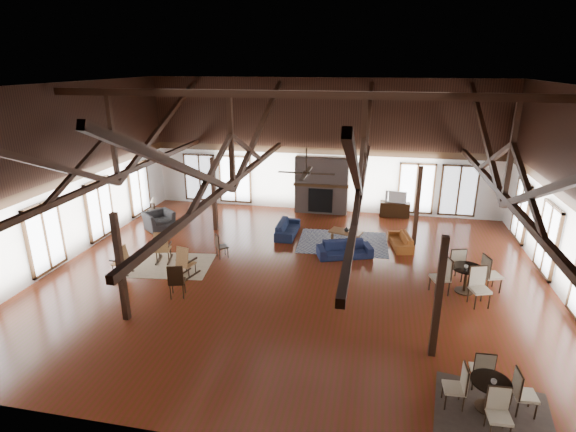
% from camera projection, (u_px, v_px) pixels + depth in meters
% --- Properties ---
extents(floor, '(16.00, 16.00, 0.00)m').
position_uv_depth(floor, '(295.00, 275.00, 14.76)').
color(floor, '#5B1E13').
rests_on(floor, ground).
extents(ceiling, '(16.00, 14.00, 0.02)m').
position_uv_depth(ceiling, '(296.00, 85.00, 12.79)').
color(ceiling, black).
rests_on(ceiling, wall_back).
extents(wall_back, '(16.00, 0.02, 6.00)m').
position_uv_depth(wall_back, '(323.00, 147.00, 20.26)').
color(wall_back, white).
rests_on(wall_back, floor).
extents(wall_front, '(16.00, 0.02, 6.00)m').
position_uv_depth(wall_front, '(216.00, 299.00, 7.29)').
color(wall_front, white).
rests_on(wall_front, floor).
extents(wall_left, '(0.02, 14.00, 6.00)m').
position_uv_depth(wall_left, '(64.00, 175.00, 15.27)').
color(wall_left, white).
rests_on(wall_left, floor).
extents(roof_truss, '(15.60, 14.07, 3.14)m').
position_uv_depth(roof_truss, '(295.00, 154.00, 13.44)').
color(roof_truss, black).
rests_on(roof_truss, wall_back).
extents(post_grid, '(8.16, 7.16, 3.05)m').
position_uv_depth(post_grid, '(295.00, 232.00, 14.26)').
color(post_grid, black).
rests_on(post_grid, floor).
extents(fireplace, '(2.50, 0.69, 2.60)m').
position_uv_depth(fireplace, '(322.00, 185.00, 20.51)').
color(fireplace, '#66554E').
rests_on(fireplace, floor).
extents(ceiling_fan, '(1.60, 1.60, 0.75)m').
position_uv_depth(ceiling_fan, '(306.00, 172.00, 12.52)').
color(ceiling_fan, black).
rests_on(ceiling_fan, roof_truss).
extents(sofa_navy_front, '(2.08, 1.37, 0.57)m').
position_uv_depth(sofa_navy_front, '(345.00, 249.00, 16.06)').
color(sofa_navy_front, '#161D3D').
rests_on(sofa_navy_front, floor).
extents(sofa_navy_left, '(1.89, 0.75, 0.55)m').
position_uv_depth(sofa_navy_left, '(288.00, 228.00, 18.10)').
color(sofa_navy_left, '#161F3C').
rests_on(sofa_navy_left, floor).
extents(sofa_orange, '(1.76, 0.94, 0.49)m').
position_uv_depth(sofa_orange, '(401.00, 241.00, 16.94)').
color(sofa_orange, brown).
rests_on(sofa_orange, floor).
extents(coffee_table, '(1.34, 0.93, 0.47)m').
position_uv_depth(coffee_table, '(346.00, 233.00, 17.26)').
color(coffee_table, brown).
rests_on(coffee_table, floor).
extents(vase, '(0.22, 0.22, 0.19)m').
position_uv_depth(vase, '(346.00, 229.00, 17.19)').
color(vase, '#B2B2B2').
rests_on(vase, coffee_table).
extents(armchair, '(1.46, 1.48, 0.73)m').
position_uv_depth(armchair, '(159.00, 220.00, 18.75)').
color(armchair, '#28282A').
rests_on(armchair, floor).
extents(side_table_lamp, '(0.45, 0.45, 1.14)m').
position_uv_depth(side_table_lamp, '(155.00, 212.00, 19.53)').
color(side_table_lamp, black).
rests_on(side_table_lamp, floor).
extents(rocking_chair_a, '(0.66, 0.95, 1.11)m').
position_uv_depth(rocking_chair_a, '(162.00, 248.00, 15.59)').
color(rocking_chair_a, olive).
rests_on(rocking_chair_a, floor).
extents(rocking_chair_b, '(0.63, 0.90, 1.06)m').
position_uv_depth(rocking_chair_b, '(185.00, 262.00, 14.51)').
color(rocking_chair_b, olive).
rests_on(rocking_chair_b, floor).
extents(rocking_chair_c, '(0.76, 0.43, 0.98)m').
position_uv_depth(rocking_chair_c, '(122.00, 261.00, 14.72)').
color(rocking_chair_c, olive).
rests_on(rocking_chair_c, floor).
extents(side_chair_a, '(0.53, 0.53, 0.89)m').
position_uv_depth(side_chair_a, '(220.00, 244.00, 15.90)').
color(side_chair_a, black).
rests_on(side_chair_a, floor).
extents(side_chair_b, '(0.56, 0.56, 1.07)m').
position_uv_depth(side_chair_b, '(176.00, 279.00, 13.14)').
color(side_chair_b, black).
rests_on(side_chair_b, floor).
extents(cafe_table_near, '(1.81, 1.81, 0.94)m').
position_uv_depth(cafe_table_near, '(490.00, 389.00, 8.93)').
color(cafe_table_near, black).
rests_on(cafe_table_near, floor).
extents(cafe_table_far, '(2.21, 2.21, 1.13)m').
position_uv_depth(cafe_table_far, '(466.00, 275.00, 13.51)').
color(cafe_table_far, black).
rests_on(cafe_table_far, floor).
extents(cup_near, '(0.14, 0.14, 0.09)m').
position_uv_depth(cup_near, '(494.00, 382.00, 8.78)').
color(cup_near, '#B2B2B2').
rests_on(cup_near, cafe_table_near).
extents(cup_far, '(0.12, 0.12, 0.09)m').
position_uv_depth(cup_far, '(466.00, 267.00, 13.37)').
color(cup_far, '#B2B2B2').
rests_on(cup_far, cafe_table_far).
extents(tv_console, '(1.31, 0.49, 0.66)m').
position_uv_depth(tv_console, '(395.00, 209.00, 20.28)').
color(tv_console, black).
rests_on(tv_console, floor).
extents(television, '(0.93, 0.25, 0.53)m').
position_uv_depth(television, '(396.00, 197.00, 20.08)').
color(television, '#B2B2B2').
rests_on(television, tv_console).
extents(rug_tan, '(2.88, 2.39, 0.01)m').
position_uv_depth(rug_tan, '(172.00, 265.00, 15.45)').
color(rug_tan, '#C7AA8A').
rests_on(rug_tan, floor).
extents(rug_navy, '(3.51, 2.70, 0.01)m').
position_uv_depth(rug_navy, '(343.00, 242.00, 17.39)').
color(rug_navy, '#1C284E').
rests_on(rug_navy, floor).
extents(rug_dark, '(2.46, 2.29, 0.01)m').
position_uv_depth(rug_dark, '(493.00, 414.00, 8.92)').
color(rug_dark, black).
rests_on(rug_dark, floor).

